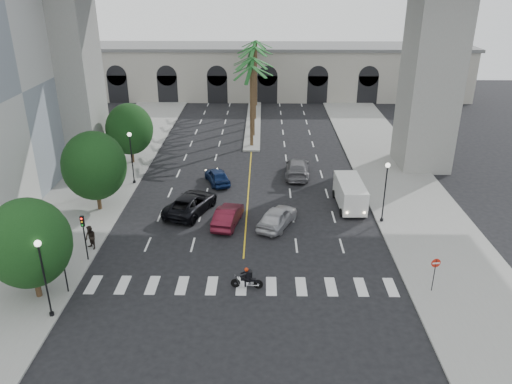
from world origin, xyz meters
name	(u,v)px	position (x,y,z in m)	size (l,w,h in m)	color
ground	(242,274)	(0.00, 0.00, 0.00)	(140.00, 140.00, 0.00)	black
sidewalk_left	(95,187)	(-15.00, 15.00, 0.07)	(8.00, 100.00, 0.15)	gray
sidewalk_right	(403,189)	(15.00, 15.00, 0.07)	(8.00, 100.00, 0.15)	gray
median	(253,123)	(0.00, 38.00, 0.10)	(2.00, 24.00, 0.20)	gray
pier_building	(255,71)	(0.00, 55.00, 4.27)	(71.00, 10.50, 8.50)	#B3ADA1
palm_a	(251,71)	(0.00, 28.00, 9.10)	(3.20, 3.20, 10.30)	#47331E
palm_b	(253,62)	(0.10, 32.00, 9.37)	(3.20, 3.20, 10.60)	#47331E
palm_c	(251,61)	(-0.20, 36.00, 8.91)	(3.20, 3.20, 10.10)	#47331E
palm_d	(255,51)	(0.15, 40.00, 9.65)	(3.20, 3.20, 10.90)	#47331E
palm_e	(253,50)	(-0.10, 44.00, 9.19)	(3.20, 3.20, 10.40)	#47331E
palm_f	(256,44)	(0.20, 48.00, 9.46)	(3.20, 3.20, 10.70)	#47331E
street_tree_near	(29,243)	(-13.00, -3.00, 4.02)	(5.20, 5.20, 6.89)	#382616
street_tree_mid	(94,166)	(-13.00, 10.00, 4.21)	(5.44, 5.44, 7.21)	#382616
street_tree_far	(130,129)	(-13.00, 22.00, 3.90)	(5.04, 5.04, 6.68)	#382616
lamp_post_left_near	(43,272)	(-11.40, -5.00, 3.22)	(0.40, 0.40, 5.35)	black
lamp_post_left_far	(131,154)	(-11.40, 16.00, 3.22)	(0.40, 0.40, 5.35)	black
lamp_post_right	(385,187)	(11.40, 8.00, 3.22)	(0.40, 0.40, 5.35)	black
traffic_signal_near	(63,260)	(-11.30, -2.50, 2.51)	(0.25, 0.18, 3.65)	black
traffic_signal_far	(84,231)	(-11.30, 1.50, 2.51)	(0.25, 0.18, 3.65)	black
motorcycle_rider	(248,279)	(0.43, -1.69, 0.70)	(2.15, 0.58, 1.55)	black
car_a	(277,217)	(2.60, 7.23, 0.85)	(2.00, 4.97, 1.69)	#AEAEB3
car_b	(228,216)	(-1.50, 7.46, 0.80)	(1.69, 4.85, 1.60)	#52101E
car_c	(191,203)	(-4.89, 9.74, 0.86)	(2.86, 6.20, 1.72)	black
car_d	(297,168)	(4.93, 18.53, 0.85)	(2.39, 5.89, 1.71)	slate
car_e	(217,176)	(-3.15, 16.40, 0.75)	(1.78, 4.43, 1.51)	#112350
cargo_van	(350,193)	(9.15, 11.05, 1.34)	(2.42, 5.71, 2.41)	silver
pedestrian_a	(55,253)	(-13.35, 0.81, 1.03)	(0.64, 0.42, 1.76)	black
pedestrian_b	(91,238)	(-11.50, 3.04, 1.09)	(0.91, 0.71, 1.88)	black
do_not_enter_sign	(435,268)	(12.50, -2.05, 1.86)	(0.63, 0.12, 2.56)	black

